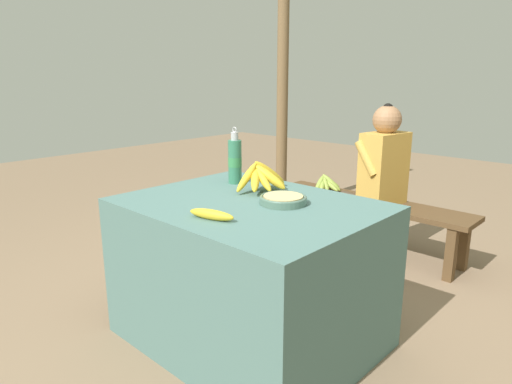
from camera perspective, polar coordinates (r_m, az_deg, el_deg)
ground_plane at (r=2.46m, az=-0.72°, el=-17.66°), size 12.00×12.00×0.00m
market_counter at (r=2.28m, az=-0.75°, el=-10.01°), size 1.18×0.91×0.72m
banana_bunch_ripe at (r=2.35m, az=0.82°, el=1.94°), size 0.21×0.34×0.17m
serving_bowl at (r=2.13m, az=3.42°, el=-0.90°), size 0.22×0.22×0.04m
water_bottle at (r=2.52m, az=-2.66°, el=3.94°), size 0.08×0.08×0.31m
loose_banana_front at (r=1.91m, az=-5.59°, el=-2.81°), size 0.22×0.10×0.04m
wooden_bench at (r=3.53m, az=13.94°, el=-1.96°), size 1.53×0.32×0.40m
seated_vendor at (r=3.40m, az=15.08°, el=2.63°), size 0.43×0.41×1.11m
banana_bunch_green at (r=3.69m, az=8.84°, el=1.15°), size 0.20×0.32×0.15m
support_post_near at (r=4.33m, az=3.37°, el=15.15°), size 0.10×0.10×2.71m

